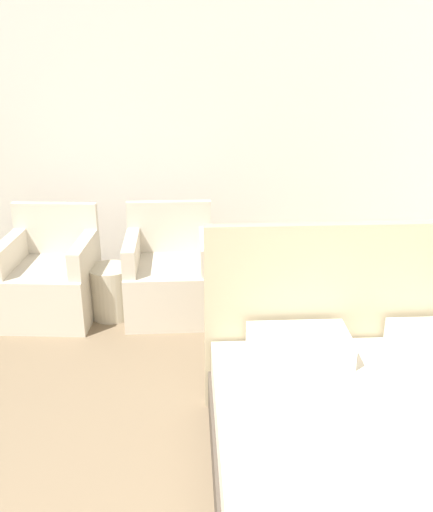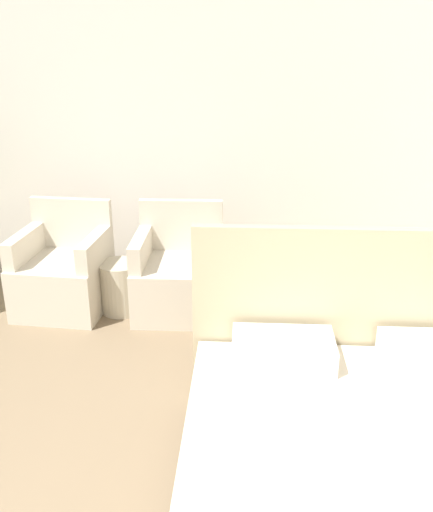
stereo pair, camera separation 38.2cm
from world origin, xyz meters
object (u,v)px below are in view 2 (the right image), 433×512
Objects in this scene: armchair_near_window_left at (63,276)px; side_table at (121,287)px; bed at (384,502)px; armchair_near_window_right at (179,279)px.

armchair_near_window_left reaches higher than side_table.
bed reaches higher than side_table.
armchair_near_window_right reaches higher than side_table.
side_table is (-0.47, -0.02, -0.08)m from armchair_near_window_right.
bed is 2.57× the size of armchair_near_window_left.
side_table is at bearing -177.64° from armchair_near_window_right.
armchair_near_window_left is at bearing 177.23° from side_table.
bed is 2.57× the size of armchair_near_window_right.
armchair_near_window_left is at bearing 132.99° from bed.
side_table is (-1.63, 2.23, -0.05)m from bed.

